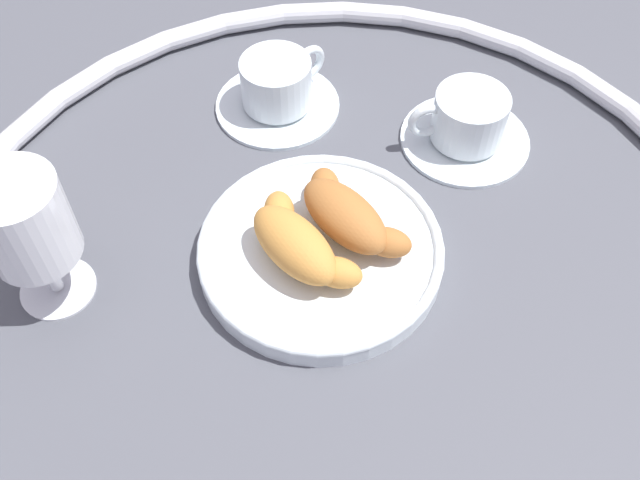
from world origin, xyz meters
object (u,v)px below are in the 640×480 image
object	(u,v)px
pastry_plate	(320,251)
croissant_small	(347,215)
croissant_large	(297,244)
coffee_cup_far	(467,123)
juice_glass_left	(26,226)
coffee_cup_near	(278,88)

from	to	relation	value
pastry_plate	croissant_small	bearing A→B (deg)	71.83
pastry_plate	croissant_large	bearing A→B (deg)	-109.18
coffee_cup_far	juice_glass_left	xyz separation A→B (m)	(-0.21, -0.38, 0.07)
croissant_large	coffee_cup_far	distance (m)	0.24
juice_glass_left	coffee_cup_far	bearing A→B (deg)	61.06
pastry_plate	croissant_small	world-z (taller)	croissant_small
croissant_small	coffee_cup_near	world-z (taller)	croissant_small
coffee_cup_near	coffee_cup_far	world-z (taller)	same
coffee_cup_near	croissant_small	bearing A→B (deg)	-34.13
croissant_large	juice_glass_left	distance (m)	0.22
pastry_plate	croissant_large	distance (m)	0.04
pastry_plate	juice_glass_left	bearing A→B (deg)	-136.62
croissant_small	coffee_cup_near	size ratio (longest dim) A/B	0.98
croissant_small	croissant_large	bearing A→B (deg)	-108.62
croissant_large	pastry_plate	bearing A→B (deg)	70.82
pastry_plate	coffee_cup_near	xyz separation A→B (m)	(-0.16, 0.14, 0.01)
croissant_small	coffee_cup_far	xyz separation A→B (m)	(0.03, 0.18, -0.02)
croissant_large	juice_glass_left	xyz separation A→B (m)	(-0.17, -0.14, 0.05)
pastry_plate	croissant_large	xyz separation A→B (m)	(-0.01, -0.02, 0.03)
juice_glass_left	croissant_small	bearing A→B (deg)	46.52
pastry_plate	juice_glass_left	distance (m)	0.25
pastry_plate	coffee_cup_near	world-z (taller)	coffee_cup_near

